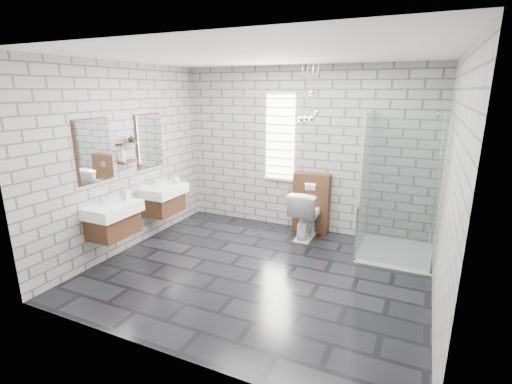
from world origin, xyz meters
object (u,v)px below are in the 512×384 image
Objects in this scene: vanity_left at (111,211)px; cistern_panel at (311,203)px; vanity_right at (162,191)px; shower_enclosure at (390,223)px; toilet at (306,214)px.

vanity_left reaches higher than cistern_panel.
vanity_right is 3.49m from shower_enclosure.
shower_enclosure is at bearing -21.82° from cistern_panel.
toilet is (-1.29, 0.25, -0.11)m from shower_enclosure.
cistern_panel is 0.49× the size of shower_enclosure.
vanity_left is 3.12m from cistern_panel.
cistern_panel is at bearing 29.64° from vanity_right.
vanity_right is 2.34m from toilet.
vanity_right is 1.57× the size of cistern_panel.
cistern_panel is 0.29m from toilet.
cistern_panel is at bearing 158.18° from shower_enclosure.
cistern_panel is at bearing 47.14° from vanity_left.
shower_enclosure is (1.29, -0.52, 0.00)m from cistern_panel.
shower_enclosure reaches higher than vanity_right.
cistern_panel is (2.12, 1.20, -0.26)m from vanity_right.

